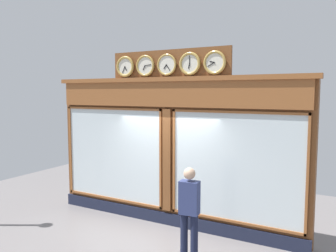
# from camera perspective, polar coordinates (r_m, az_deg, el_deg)

# --- Properties ---
(shop_facade) EXTENTS (6.34, 0.42, 4.01)m
(shop_facade) POSITION_cam_1_polar(r_m,az_deg,el_deg) (7.85, 0.43, -3.91)
(shop_facade) COLOR brown
(shop_facade) RESTS_ON ground_plane
(pedestrian) EXTENTS (0.38, 0.26, 1.69)m
(pedestrian) POSITION_cam_1_polar(r_m,az_deg,el_deg) (6.43, 3.60, -13.63)
(pedestrian) COLOR #191E38
(pedestrian) RESTS_ON ground_plane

